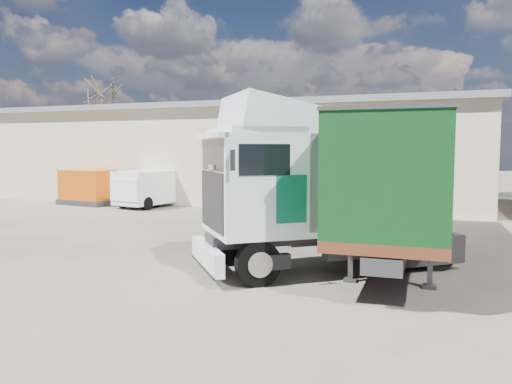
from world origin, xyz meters
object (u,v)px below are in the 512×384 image
(panel_van, at_px, (154,188))
(orange_skip, at_px, (89,189))
(tractor_unit, at_px, (290,199))
(bare_tree, at_px, (103,84))
(box_trailer, at_px, (401,173))

(panel_van, height_order, orange_skip, panel_van)
(tractor_unit, bearing_deg, panel_van, -174.10)
(tractor_unit, height_order, orange_skip, tractor_unit)
(bare_tree, bearing_deg, tractor_unit, -44.48)
(box_trailer, bearing_deg, tractor_unit, -126.84)
(panel_van, bearing_deg, box_trailer, -18.71)
(box_trailer, distance_m, panel_van, 14.81)
(tractor_unit, distance_m, box_trailer, 4.00)
(bare_tree, bearing_deg, panel_van, -43.49)
(orange_skip, bearing_deg, box_trailer, -15.71)
(bare_tree, height_order, panel_van, bare_tree)
(bare_tree, distance_m, box_trailer, 30.23)
(tractor_unit, relative_size, orange_skip, 2.00)
(panel_van, xyz_separation_m, orange_skip, (-3.68, -0.53, -0.16))
(box_trailer, bearing_deg, orange_skip, 155.94)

